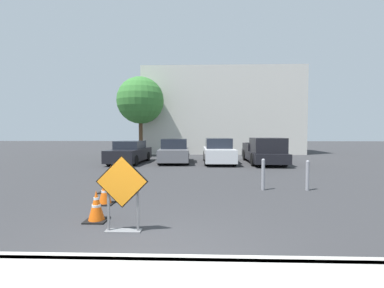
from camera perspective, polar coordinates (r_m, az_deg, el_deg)
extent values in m
plane|color=#333335|center=(13.64, -1.18, -5.49)|extent=(96.00, 96.00, 0.00)
cube|color=#ADAAA3|center=(4.00, -9.38, -24.45)|extent=(22.98, 0.20, 0.14)
cube|color=black|center=(5.04, -15.27, -8.04)|extent=(1.00, 0.02, 1.00)
cube|color=orange|center=(5.03, -15.32, -8.07)|extent=(0.94, 0.02, 0.94)
cube|color=slate|center=(5.34, -15.00, -18.11)|extent=(0.68, 0.20, 0.02)
cube|color=slate|center=(5.28, -18.07, -12.99)|extent=(0.04, 0.04, 0.97)
cube|color=slate|center=(5.12, -11.96, -13.41)|extent=(0.04, 0.04, 0.97)
cube|color=black|center=(6.07, -20.45, -15.59)|extent=(0.45, 0.45, 0.03)
cone|color=#EA590F|center=(5.97, -20.49, -12.59)|extent=(0.34, 0.34, 0.63)
cylinder|color=white|center=(5.94, -20.51, -11.30)|extent=(0.11, 0.11, 0.06)
cylinder|color=white|center=(5.98, -20.49, -12.70)|extent=(0.19, 0.19, 0.06)
cube|color=black|center=(7.34, -18.73, -12.39)|extent=(0.45, 0.45, 0.03)
cone|color=#EA590F|center=(7.26, -18.77, -9.84)|extent=(0.33, 0.33, 0.64)
cylinder|color=white|center=(7.23, -18.78, -8.75)|extent=(0.10, 0.10, 0.06)
cylinder|color=white|center=(7.26, -18.77, -9.94)|extent=(0.18, 0.18, 0.06)
cube|color=black|center=(8.69, -18.09, -10.06)|extent=(0.53, 0.53, 0.03)
cone|color=#EA590F|center=(8.63, -18.12, -8.07)|extent=(0.39, 0.39, 0.58)
cylinder|color=white|center=(8.61, -18.13, -7.23)|extent=(0.12, 0.12, 0.05)
cylinder|color=white|center=(8.63, -18.12, -8.15)|extent=(0.21, 0.21, 0.05)
cube|color=black|center=(9.90, -17.58, -8.54)|extent=(0.54, 0.54, 0.03)
cone|color=#EA590F|center=(9.84, -17.61, -6.51)|extent=(0.40, 0.40, 0.68)
cylinder|color=white|center=(9.81, -17.62, -5.65)|extent=(0.12, 0.12, 0.06)
cylinder|color=white|center=(9.84, -17.61, -6.59)|extent=(0.22, 0.22, 0.06)
cube|color=black|center=(11.23, -17.01, -7.23)|extent=(0.49, 0.49, 0.03)
cone|color=#EA590F|center=(11.18, -17.03, -5.58)|extent=(0.36, 0.36, 0.62)
cylinder|color=white|center=(11.16, -17.04, -4.88)|extent=(0.11, 0.11, 0.06)
cylinder|color=white|center=(11.18, -17.03, -5.64)|extent=(0.20, 0.20, 0.06)
cube|color=black|center=(16.66, -13.69, -2.29)|extent=(2.01, 4.34, 0.73)
cube|color=#1E232D|center=(16.72, -13.59, -0.17)|extent=(1.65, 2.04, 0.50)
cylinder|color=black|center=(15.19, -12.48, -3.59)|extent=(0.24, 0.62, 0.61)
cylinder|color=black|center=(15.75, -18.01, -3.43)|extent=(0.24, 0.62, 0.61)
cylinder|color=black|center=(17.69, -9.84, -2.73)|extent=(0.24, 0.62, 0.61)
cylinder|color=black|center=(18.18, -14.69, -2.63)|extent=(0.24, 0.62, 0.61)
cube|color=slate|center=(16.52, -3.92, -2.23)|extent=(1.99, 4.20, 0.71)
cube|color=#1E232D|center=(16.58, -3.91, 0.10)|extent=(1.67, 1.97, 0.62)
cylinder|color=black|center=(15.25, -1.06, -3.38)|extent=(0.23, 0.68, 0.68)
cylinder|color=black|center=(15.34, -7.26, -3.37)|extent=(0.23, 0.68, 0.68)
cylinder|color=black|center=(17.79, -1.05, -2.55)|extent=(0.23, 0.68, 0.68)
cylinder|color=black|center=(17.87, -6.36, -2.55)|extent=(0.23, 0.68, 0.68)
cube|color=silver|center=(16.13, 5.90, -2.26)|extent=(1.81, 4.24, 0.76)
cube|color=#1E232D|center=(16.19, 5.88, 0.19)|extent=(1.57, 1.96, 0.62)
cylinder|color=black|center=(14.95, 9.43, -3.52)|extent=(0.21, 0.68, 0.68)
cylinder|color=black|center=(14.80, 3.19, -3.55)|extent=(0.21, 0.68, 0.68)
cylinder|color=black|center=(17.53, 8.19, -2.64)|extent=(0.21, 0.68, 0.68)
cylinder|color=black|center=(17.40, 2.88, -2.66)|extent=(0.21, 0.68, 0.68)
cube|color=black|center=(16.74, 15.47, -2.46)|extent=(2.02, 5.26, 0.55)
cube|color=black|center=(15.55, 16.43, -0.26)|extent=(1.80, 2.12, 0.85)
cube|color=black|center=(18.90, 14.02, -0.38)|extent=(1.81, 0.14, 0.45)
cube|color=black|center=(17.93, 17.59, -0.57)|extent=(0.15, 2.51, 0.45)
cube|color=black|center=(17.56, 11.88, -0.57)|extent=(0.15, 2.51, 0.45)
cylinder|color=black|center=(15.46, 19.90, -3.32)|extent=(0.26, 0.75, 0.74)
cylinder|color=black|center=(15.05, 13.49, -3.39)|extent=(0.26, 0.75, 0.74)
cylinder|color=black|center=(18.47, 17.08, -2.37)|extent=(0.26, 0.75, 0.74)
cylinder|color=black|center=(18.12, 11.69, -2.40)|extent=(0.26, 0.75, 0.74)
cylinder|color=gray|center=(8.82, 15.52, -6.70)|extent=(0.11, 0.11, 0.98)
sphere|color=gray|center=(8.75, 15.56, -3.52)|extent=(0.12, 0.12, 0.12)
cylinder|color=gray|center=(9.27, 24.27, -6.53)|extent=(0.11, 0.11, 0.94)
sphere|color=gray|center=(9.21, 24.32, -3.65)|extent=(0.12, 0.12, 0.12)
cube|color=beige|center=(25.07, 6.48, 7.02)|extent=(14.47, 5.00, 7.80)
cylinder|color=#513823|center=(21.65, -11.31, 1.55)|extent=(0.32, 0.32, 3.14)
sphere|color=#387A33|center=(21.81, -11.38, 9.49)|extent=(3.85, 3.85, 3.85)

